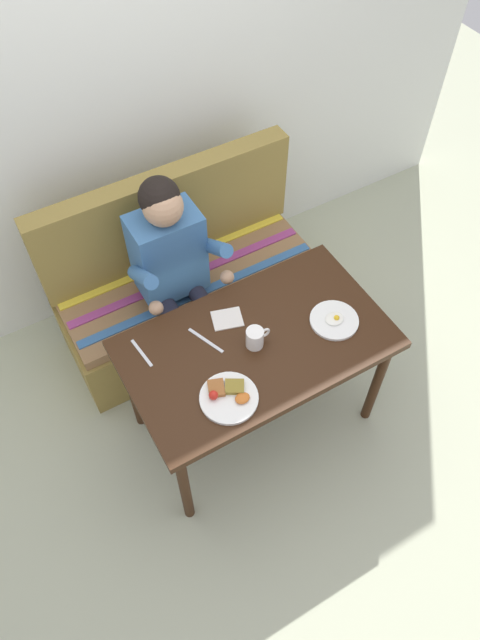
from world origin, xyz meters
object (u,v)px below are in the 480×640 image
(couch, at_px, (186,286))
(knife, at_px, (206,340))
(plate_breakfast, at_px, (228,396))
(fork, at_px, (142,353))
(table, at_px, (256,352))
(person, at_px, (175,265))
(napkin, at_px, (227,319))
(plate_eggs, at_px, (334,320))
(coffee_mug, at_px, (255,338))

(couch, bearing_deg, knife, -106.78)
(plate_breakfast, relative_size, fork, 1.46)
(table, relative_size, knife, 6.00)
(person, height_order, fork, person)
(table, xyz_separation_m, napkin, (-0.05, 0.18, 0.09))
(table, height_order, plate_eggs, plate_eggs)
(person, relative_size, coffee_mug, 10.27)
(plate_eggs, bearing_deg, plate_breakfast, -170.26)
(table, relative_size, person, 0.99)
(table, distance_m, plate_breakfast, 0.32)
(coffee_mug, height_order, napkin, coffee_mug)
(napkin, distance_m, fork, 0.42)
(plate_breakfast, distance_m, napkin, 0.41)
(plate_eggs, relative_size, coffee_mug, 1.91)
(napkin, relative_size, knife, 0.69)
(plate_breakfast, distance_m, coffee_mug, 0.30)
(plate_breakfast, xyz_separation_m, plate_eggs, (0.62, 0.11, -0.00))
(couch, bearing_deg, plate_breakfast, -104.68)
(person, distance_m, plate_eggs, 0.83)
(plate_eggs, bearing_deg, table, 168.07)
(couch, bearing_deg, person, -124.18)
(coffee_mug, bearing_deg, person, 100.11)
(plate_breakfast, distance_m, knife, 0.31)
(couch, height_order, fork, couch)
(knife, bearing_deg, plate_eggs, -40.78)
(person, distance_m, coffee_mug, 0.61)
(plate_eggs, bearing_deg, person, 126.07)
(plate_eggs, relative_size, fork, 1.32)
(coffee_mug, bearing_deg, plate_breakfast, -143.04)
(couch, height_order, person, person)
(couch, distance_m, napkin, 0.71)
(plate_eggs, height_order, napkin, plate_eggs)
(coffee_mug, xyz_separation_m, napkin, (-0.04, 0.18, -0.05))
(table, distance_m, knife, 0.24)
(person, xyz_separation_m, knife, (-0.08, -0.47, -0.01))
(plate_eggs, bearing_deg, knife, 160.66)
(table, bearing_deg, fork, 156.88)
(table, bearing_deg, plate_eggs, -11.93)
(plate_breakfast, relative_size, napkin, 1.81)
(plate_breakfast, xyz_separation_m, coffee_mug, (0.24, 0.18, 0.04))
(table, distance_m, fork, 0.52)
(napkin, bearing_deg, person, 99.12)
(napkin, xyz_separation_m, knife, (-0.14, -0.06, -0.00))
(table, bearing_deg, couch, 90.00)
(couch, relative_size, coffee_mug, 12.20)
(plate_eggs, distance_m, napkin, 0.49)
(couch, relative_size, plate_breakfast, 5.80)
(table, xyz_separation_m, person, (-0.12, 0.59, 0.09))
(table, relative_size, fork, 7.06)
(person, xyz_separation_m, plate_breakfast, (-0.13, -0.77, 0.00))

